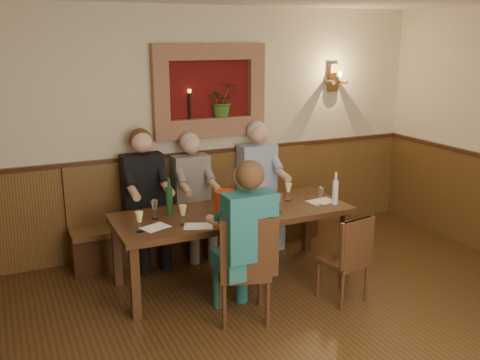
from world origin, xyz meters
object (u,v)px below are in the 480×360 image
(spittoon_bucket, at_px, (225,203))
(wine_bottle_green_b, at_px, (169,200))
(water_bottle, at_px, (335,192))
(person_bench_left, at_px, (146,208))
(dining_table, at_px, (233,218))
(person_bench_right, at_px, (260,193))
(chair_near_left, at_px, (243,288))
(person_bench_mid, at_px, (194,205))
(person_chair_front, at_px, (244,255))
(bench, at_px, (201,222))
(wine_bottle_green_a, at_px, (240,196))
(chair_near_right, at_px, (344,275))

(spittoon_bucket, bearing_deg, wine_bottle_green_b, 155.90)
(wine_bottle_green_b, relative_size, water_bottle, 1.08)
(person_bench_left, relative_size, wine_bottle_green_b, 4.06)
(dining_table, bearing_deg, person_bench_right, 48.62)
(chair_near_left, xyz_separation_m, person_bench_mid, (0.13, 1.61, 0.29))
(person_chair_front, bearing_deg, water_bottle, 22.34)
(chair_near_left, xyz_separation_m, water_bottle, (1.31, 0.53, 0.59))
(bench, bearing_deg, wine_bottle_green_a, -88.85)
(bench, height_order, person_bench_right, person_bench_right)
(person_bench_right, height_order, water_bottle, person_bench_right)
(chair_near_right, height_order, person_bench_left, person_bench_left)
(chair_near_left, bearing_deg, water_bottle, 38.70)
(dining_table, bearing_deg, wine_bottle_green_a, -79.56)
(person_bench_left, height_order, person_bench_mid, person_bench_left)
(chair_near_right, bearing_deg, chair_near_left, 165.50)
(chair_near_right, distance_m, person_bench_mid, 1.93)
(person_bench_right, bearing_deg, spittoon_bucket, -133.43)
(chair_near_right, distance_m, person_chair_front, 1.09)
(chair_near_right, bearing_deg, spittoon_bucket, 128.65)
(chair_near_right, relative_size, person_bench_mid, 0.61)
(dining_table, bearing_deg, chair_near_right, -47.28)
(person_bench_mid, distance_m, wine_bottle_green_b, 0.90)
(dining_table, distance_m, water_bottle, 1.11)
(dining_table, distance_m, wine_bottle_green_b, 0.67)
(water_bottle, bearing_deg, spittoon_bucket, 171.64)
(chair_near_left, bearing_deg, person_chair_front, -34.76)
(chair_near_left, distance_m, spittoon_bucket, 0.92)
(person_bench_left, xyz_separation_m, spittoon_bucket, (0.56, -0.90, 0.24))
(bench, bearing_deg, chair_near_left, -98.26)
(person_bench_mid, bearing_deg, chair_near_right, -62.00)
(person_chair_front, xyz_separation_m, water_bottle, (1.31, 0.54, 0.27))
(person_bench_right, xyz_separation_m, wine_bottle_green_b, (-1.35, -0.68, 0.28))
(dining_table, relative_size, wine_bottle_green_b, 6.50)
(person_bench_right, bearing_deg, person_chair_front, -121.27)
(wine_bottle_green_a, height_order, wine_bottle_green_b, wine_bottle_green_a)
(chair_near_right, xyz_separation_m, person_bench_mid, (-0.89, 1.68, 0.33))
(dining_table, distance_m, person_bench_left, 1.08)
(wine_bottle_green_a, bearing_deg, person_bench_right, 53.07)
(dining_table, bearing_deg, wine_bottle_green_b, 165.46)
(chair_near_left, height_order, person_bench_right, person_bench_right)
(bench, height_order, wine_bottle_green_b, wine_bottle_green_b)
(person_bench_mid, distance_m, person_chair_front, 1.62)
(dining_table, relative_size, chair_near_left, 2.39)
(bench, distance_m, spittoon_bucket, 1.15)
(person_bench_mid, height_order, wine_bottle_green_a, person_bench_mid)
(bench, height_order, person_bench_left, person_bench_left)
(chair_near_left, xyz_separation_m, person_bench_right, (0.98, 1.60, 0.33))
(water_bottle, bearing_deg, chair_near_right, -115.33)
(dining_table, distance_m, person_chair_front, 0.82)
(person_chair_front, distance_m, wine_bottle_green_b, 1.05)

